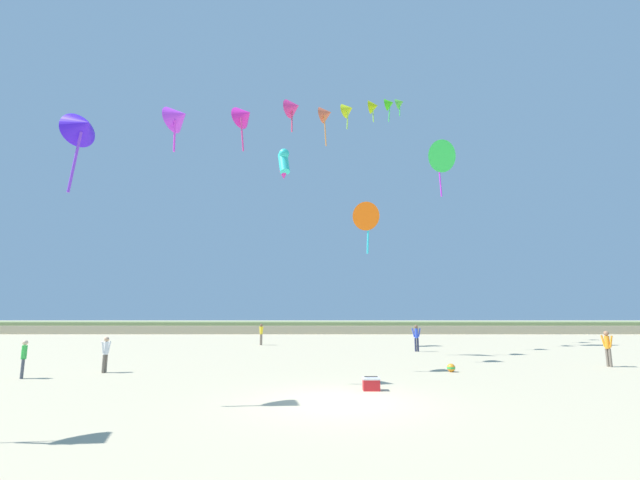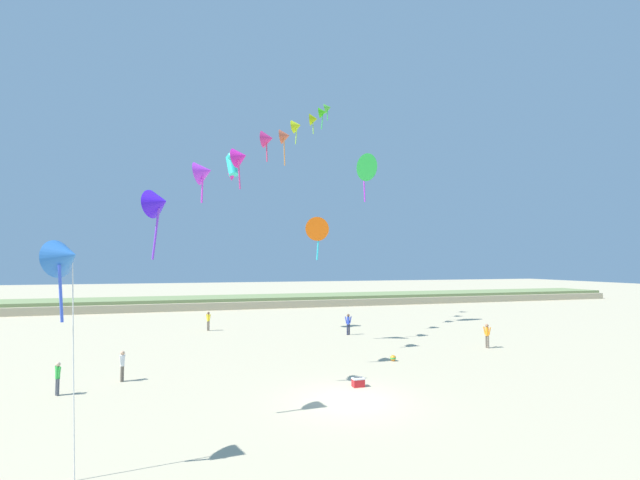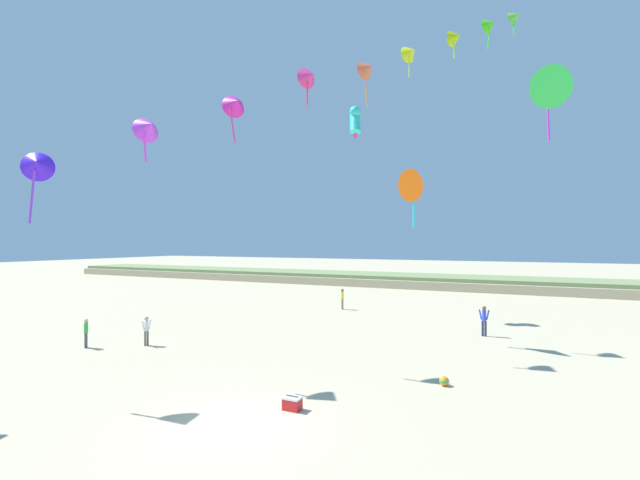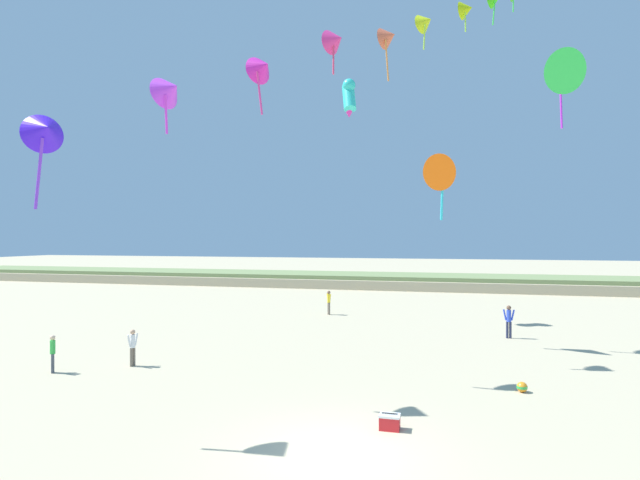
% 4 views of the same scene
% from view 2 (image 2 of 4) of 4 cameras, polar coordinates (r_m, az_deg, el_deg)
% --- Properties ---
extents(ground_plane, '(240.00, 240.00, 0.00)m').
position_cam_2_polar(ground_plane, '(19.96, 3.95, -20.59)').
color(ground_plane, '#C1B28E').
extents(dune_ridge, '(120.00, 9.07, 1.38)m').
position_cam_2_polar(dune_ridge, '(61.37, -10.28, -8.05)').
color(dune_ridge, tan).
rests_on(dune_ridge, ground).
extents(person_near_left, '(0.38, 0.46, 1.50)m').
position_cam_2_polar(person_near_left, '(23.62, -31.58, -15.20)').
color(person_near_left, '#474C56').
rests_on(person_near_left, ground).
extents(person_near_right, '(0.23, 0.53, 1.53)m').
position_cam_2_polar(person_near_right, '(24.75, -24.85, -14.74)').
color(person_near_right, '#726656').
rests_on(person_near_right, ground).
extents(person_mid_center, '(0.61, 0.24, 1.75)m').
position_cam_2_polar(person_mid_center, '(36.59, 3.79, -10.95)').
color(person_mid_center, '#282D4C').
rests_on(person_mid_center, ground).
extents(person_far_left, '(0.31, 0.58, 1.70)m').
position_cam_2_polar(person_far_left, '(33.19, 21.39, -11.60)').
color(person_far_left, '#726656').
rests_on(person_far_left, ground).
extents(person_far_right, '(0.43, 0.51, 1.67)m').
position_cam_2_polar(person_far_right, '(39.98, -14.67, -10.25)').
color(person_far_right, '#726656').
rests_on(person_far_right, ground).
extents(kite_banner_string, '(18.85, 32.33, 23.93)m').
position_cam_2_polar(kite_banner_string, '(30.92, -5.87, 13.41)').
color(kite_banner_string, blue).
extents(large_kite_low_lead, '(1.29, 1.62, 2.55)m').
position_cam_2_polar(large_kite_low_lead, '(39.00, -11.66, 9.74)').
color(large_kite_low_lead, '#2CCCC1').
extents(large_kite_mid_trail, '(3.08, 2.39, 4.92)m').
position_cam_2_polar(large_kite_mid_trail, '(43.24, 5.90, 9.65)').
color(large_kite_mid_trail, '#35E951').
extents(large_kite_high_solo, '(2.03, 1.67, 3.36)m').
position_cam_2_polar(large_kite_high_solo, '(32.68, -0.28, 1.51)').
color(large_kite_high_solo, '#DA540B').
extents(beach_cooler, '(0.58, 0.41, 0.46)m').
position_cam_2_polar(beach_cooler, '(21.96, 5.11, -18.37)').
color(beach_cooler, red).
rests_on(beach_cooler, ground).
extents(beach_ball, '(0.36, 0.36, 0.36)m').
position_cam_2_polar(beach_ball, '(27.58, 9.72, -15.25)').
color(beach_ball, orange).
rests_on(beach_ball, ground).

